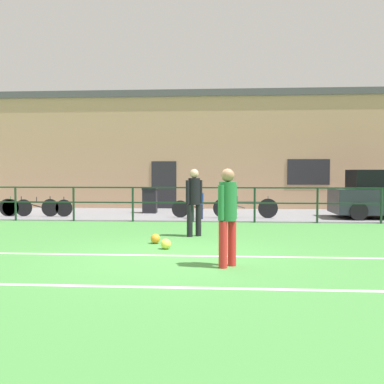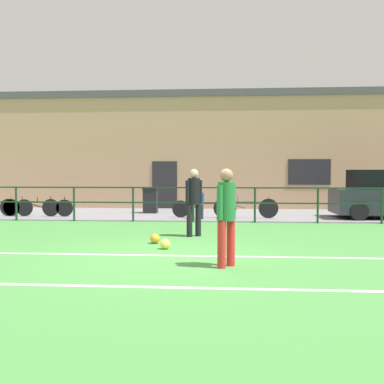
{
  "view_description": "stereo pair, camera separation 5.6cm",
  "coord_description": "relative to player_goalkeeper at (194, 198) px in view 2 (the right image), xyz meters",
  "views": [
    {
      "loc": [
        0.98,
        -8.41,
        1.67
      ],
      "look_at": [
        0.1,
        4.1,
        1.08
      ],
      "focal_mm": 41.44,
      "sensor_mm": 36.0,
      "label": 1
    },
    {
      "loc": [
        1.04,
        -8.4,
        1.67
      ],
      "look_at": [
        0.1,
        4.1,
        1.08
      ],
      "focal_mm": 41.44,
      "sensor_mm": 36.0,
      "label": 2
    }
  ],
  "objects": [
    {
      "name": "ground",
      "position": [
        -0.24,
        -2.82,
        -1.0
      ],
      "size": [
        60.0,
        44.0,
        0.04
      ],
      "primitive_type": "cube",
      "color": "#42843D"
    },
    {
      "name": "field_line_touchline",
      "position": [
        -0.24,
        -2.61,
        -0.98
      ],
      "size": [
        36.0,
        0.11,
        0.0
      ],
      "primitive_type": "cube",
      "color": "white",
      "rests_on": "ground"
    },
    {
      "name": "field_line_hash",
      "position": [
        -0.24,
        -5.0,
        -0.98
      ],
      "size": [
        36.0,
        0.11,
        0.0
      ],
      "primitive_type": "cube",
      "color": "white",
      "rests_on": "ground"
    },
    {
      "name": "pavement_strip",
      "position": [
        -0.24,
        5.68,
        -0.97
      ],
      "size": [
        48.0,
        5.0,
        0.02
      ],
      "primitive_type": "cube",
      "color": "slate",
      "rests_on": "ground"
    },
    {
      "name": "perimeter_fence",
      "position": [
        -0.24,
        3.18,
        -0.23
      ],
      "size": [
        36.07,
        0.07,
        1.15
      ],
      "color": "#193823",
      "rests_on": "ground"
    },
    {
      "name": "clubhouse_facade",
      "position": [
        -0.24,
        9.38,
        1.65
      ],
      "size": [
        28.0,
        2.56,
        5.23
      ],
      "color": "tan",
      "rests_on": "ground"
    },
    {
      "name": "player_goalkeeper",
      "position": [
        0.0,
        0.0,
        0.0
      ],
      "size": [
        0.41,
        0.31,
        1.72
      ],
      "rotation": [
        0.0,
        0.0,
        3.72
      ],
      "color": "black",
      "rests_on": "ground"
    },
    {
      "name": "player_striker",
      "position": [
        0.82,
        -3.56,
        -0.01
      ],
      "size": [
        0.33,
        0.39,
        1.71
      ],
      "rotation": [
        0.0,
        0.0,
        0.9
      ],
      "color": "red",
      "rests_on": "ground"
    },
    {
      "name": "soccer_ball_match",
      "position": [
        -0.82,
        -1.18,
        -0.87
      ],
      "size": [
        0.22,
        0.22,
        0.22
      ],
      "primitive_type": "sphere",
      "color": "orange",
      "rests_on": "ground"
    },
    {
      "name": "soccer_ball_spare",
      "position": [
        -0.48,
        -1.89,
        -0.87
      ],
      "size": [
        0.22,
        0.22,
        0.22
      ],
      "primitive_type": "sphere",
      "color": "#E5E04C",
      "rests_on": "ground"
    },
    {
      "name": "spectator_child",
      "position": [
        -0.07,
        3.91,
        -0.35
      ],
      "size": [
        0.29,
        0.19,
        1.07
      ],
      "rotation": [
        0.0,
        0.0,
        3.26
      ],
      "color": "#232D4C",
      "rests_on": "pavement_strip"
    },
    {
      "name": "bicycle_parked_0",
      "position": [
        1.51,
        4.38,
        -0.6
      ],
      "size": [
        2.27,
        0.04,
        0.78
      ],
      "color": "black",
      "rests_on": "pavement_strip"
    },
    {
      "name": "bicycle_parked_2",
      "position": [
        0.05,
        4.38,
        -0.64
      ],
      "size": [
        2.27,
        0.04,
        0.71
      ],
      "color": "black",
      "rests_on": "pavement_strip"
    },
    {
      "name": "bicycle_parked_3",
      "position": [
        -5.77,
        4.38,
        -0.63
      ],
      "size": [
        2.13,
        0.04,
        0.72
      ],
      "color": "black",
      "rests_on": "pavement_strip"
    },
    {
      "name": "bicycle_parked_4",
      "position": [
        -6.33,
        4.38,
        -0.62
      ],
      "size": [
        2.23,
        0.04,
        0.74
      ],
      "color": "black",
      "rests_on": "pavement_strip"
    },
    {
      "name": "trash_bin_0",
      "position": [
        -2.14,
        6.0,
        -0.45
      ],
      "size": [
        0.57,
        0.48,
        1.0
      ],
      "color": "black",
      "rests_on": "pavement_strip"
    }
  ]
}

